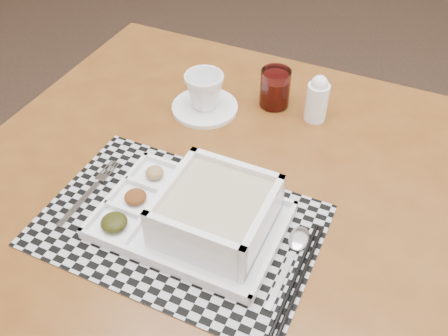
{
  "coord_description": "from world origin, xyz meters",
  "views": [
    {
      "loc": [
        -0.07,
        -1.46,
        1.42
      ],
      "look_at": [
        -0.3,
        -0.83,
        0.8
      ],
      "focal_mm": 40.0,
      "sensor_mm": 36.0,
      "label": 1
    }
  ],
  "objects": [
    {
      "name": "serving_tray",
      "position": [
        -0.29,
        -0.93,
        0.78
      ],
      "size": [
        0.34,
        0.25,
        0.09
      ],
      "color": "white",
      "rests_on": "placemat"
    },
    {
      "name": "dining_table",
      "position": [
        -0.33,
        -0.82,
        0.66
      ],
      "size": [
        1.07,
        1.07,
        0.74
      ],
      "color": "#5C2F10",
      "rests_on": "ground"
    },
    {
      "name": "cup",
      "position": [
        -0.43,
        -0.61,
        0.79
      ],
      "size": [
        0.11,
        0.11,
        0.08
      ],
      "primitive_type": "imported",
      "rotation": [
        0.0,
        0.0,
        0.26
      ],
      "color": "white",
      "rests_on": "saucer"
    },
    {
      "name": "floor",
      "position": [
        0.0,
        0.0,
        0.0
      ],
      "size": [
        5.0,
        5.0,
        0.0
      ],
      "primitive_type": "plane",
      "color": "#302118",
      "rests_on": "ground"
    },
    {
      "name": "juice_glass",
      "position": [
        -0.28,
        -0.54,
        0.78
      ],
      "size": [
        0.07,
        0.07,
        0.09
      ],
      "color": "white",
      "rests_on": "dining_table"
    },
    {
      "name": "chopsticks",
      "position": [
        -0.12,
        -0.99,
        0.75
      ],
      "size": [
        0.04,
        0.24,
        0.01
      ],
      "color": "black",
      "rests_on": "placemat"
    },
    {
      "name": "placemat",
      "position": [
        -0.34,
        -0.94,
        0.74
      ],
      "size": [
        0.51,
        0.36,
        0.0
      ],
      "primitive_type": "cube",
      "rotation": [
        0.0,
        0.0,
        -0.09
      ],
      "color": "#A9A8B0",
      "rests_on": "dining_table"
    },
    {
      "name": "spoon",
      "position": [
        -0.14,
        -0.92,
        0.75
      ],
      "size": [
        0.04,
        0.18,
        0.01
      ],
      "color": "#BCBBC2",
      "rests_on": "placemat"
    },
    {
      "name": "saucer",
      "position": [
        -0.43,
        -0.61,
        0.75
      ],
      "size": [
        0.15,
        0.15,
        0.01
      ],
      "primitive_type": "cylinder",
      "color": "white",
      "rests_on": "dining_table"
    },
    {
      "name": "fork",
      "position": [
        -0.53,
        -0.92,
        0.75
      ],
      "size": [
        0.03,
        0.19,
        0.0
      ],
      "color": "#BCBBC2",
      "rests_on": "placemat"
    },
    {
      "name": "creamer_bottle",
      "position": [
        -0.18,
        -0.56,
        0.79
      ],
      "size": [
        0.05,
        0.05,
        0.11
      ],
      "color": "white",
      "rests_on": "dining_table"
    }
  ]
}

